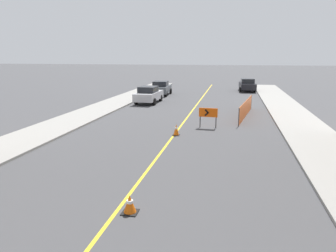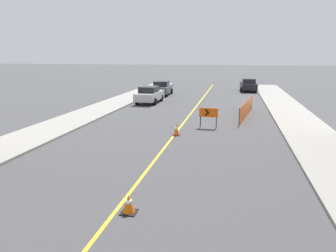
{
  "view_description": "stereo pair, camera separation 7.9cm",
  "coord_description": "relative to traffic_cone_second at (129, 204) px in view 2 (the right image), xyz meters",
  "views": [
    {
      "loc": [
        3.23,
        5.65,
        4.54
      ],
      "look_at": [
        0.08,
        21.47,
        1.0
      ],
      "focal_mm": 35.0,
      "sensor_mm": 36.0,
      "label": 1
    },
    {
      "loc": [
        3.31,
        5.67,
        4.54
      ],
      "look_at": [
        0.08,
        21.47,
        1.0
      ],
      "focal_mm": 35.0,
      "sensor_mm": 36.0,
      "label": 2
    }
  ],
  "objects": [
    {
      "name": "traffic_cone_third",
      "position": [
        -0.28,
        9.5,
        0.06
      ],
      "size": [
        0.39,
        0.39,
        0.66
      ],
      "color": "black",
      "rests_on": "ground_plane"
    },
    {
      "name": "arrow_barricade_primary",
      "position": [
        1.34,
        11.85,
        0.64
      ],
      "size": [
        1.17,
        0.15,
        1.26
      ],
      "rotation": [
        0.0,
        0.0,
        -0.08
      ],
      "color": "#EF560C",
      "rests_on": "ground_plane"
    },
    {
      "name": "parked_car_curb_far",
      "position": [
        4.52,
        33.74,
        0.53
      ],
      "size": [
        2.05,
        4.4,
        1.59
      ],
      "rotation": [
        0.0,
        0.0,
        0.06
      ],
      "color": "black",
      "rests_on": "ground_plane"
    },
    {
      "name": "sidewalk_right",
      "position": [
        7.24,
        13.92,
        -0.21
      ],
      "size": [
        3.13,
        56.0,
        0.12
      ],
      "color": "gray",
      "rests_on": "ground_plane"
    },
    {
      "name": "lane_stripe",
      "position": [
        -0.42,
        13.92,
        -0.27
      ],
      "size": [
        0.12,
        56.0,
        0.01
      ],
      "color": "gold",
      "rests_on": "ground_plane"
    },
    {
      "name": "parked_car_curb_mid",
      "position": [
        -5.22,
        27.79,
        0.53
      ],
      "size": [
        2.0,
        4.38,
        1.59
      ],
      "rotation": [
        0.0,
        0.0,
        0.05
      ],
      "color": "#474C51",
      "rests_on": "ground_plane"
    },
    {
      "name": "traffic_cone_second",
      "position": [
        0.0,
        0.0,
        0.0
      ],
      "size": [
        0.46,
        0.46,
        0.55
      ],
      "color": "black",
      "rests_on": "ground_plane"
    },
    {
      "name": "parked_car_curb_near",
      "position": [
        -5.04,
        21.56,
        0.53
      ],
      "size": [
        1.96,
        4.37,
        1.59
      ],
      "rotation": [
        0.0,
        0.0,
        -0.04
      ],
      "color": "#B7B7BC",
      "rests_on": "ground_plane"
    },
    {
      "name": "sidewalk_left",
      "position": [
        -8.07,
        13.92,
        -0.21
      ],
      "size": [
        3.13,
        56.0,
        0.12
      ],
      "color": "gray",
      "rests_on": "ground_plane"
    },
    {
      "name": "safety_mesh_fence",
      "position": [
        3.8,
        16.25,
        0.33
      ],
      "size": [
        1.16,
        7.35,
        1.2
      ],
      "rotation": [
        0.0,
        0.0,
        1.42
      ],
      "color": "#EF560C",
      "rests_on": "ground_plane"
    }
  ]
}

